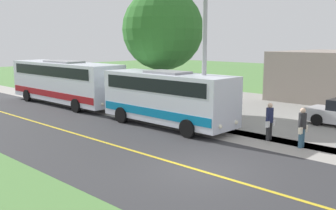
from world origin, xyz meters
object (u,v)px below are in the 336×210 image
(shuttle_bus_front, at_px, (167,96))
(transit_bus_rear, at_px, (65,81))
(pedestrian_with_bags, at_px, (302,126))
(pedestrian_waiting, at_px, (270,120))
(street_light_pole, at_px, (203,52))
(tree_curbside, at_px, (163,30))

(shuttle_bus_front, bearing_deg, transit_bus_rear, -90.54)
(transit_bus_rear, relative_size, pedestrian_with_bags, 6.21)
(transit_bus_rear, relative_size, pedestrian_waiting, 6.16)
(street_light_pole, height_order, tree_curbside, tree_curbside)
(shuttle_bus_front, xyz_separation_m, pedestrian_with_bags, (-0.97, 7.18, -0.71))
(pedestrian_with_bags, height_order, street_light_pole, street_light_pole)
(shuttle_bus_front, height_order, tree_curbside, tree_curbside)
(street_light_pole, xyz_separation_m, tree_curbside, (-2.53, -5.28, 1.28))
(tree_curbside, bearing_deg, pedestrian_with_bags, 79.31)
(pedestrian_waiting, xyz_separation_m, street_light_pole, (0.72, -3.45, 3.07))
(shuttle_bus_front, distance_m, street_light_pole, 3.18)
(pedestrian_waiting, bearing_deg, transit_bus_rear, -86.37)
(tree_curbside, bearing_deg, shuttle_bus_front, 47.53)
(shuttle_bus_front, height_order, pedestrian_waiting, shuttle_bus_front)
(pedestrian_with_bags, relative_size, pedestrian_waiting, 0.99)
(shuttle_bus_front, xyz_separation_m, street_light_pole, (-0.39, 2.08, 2.37))
(shuttle_bus_front, bearing_deg, pedestrian_waiting, 101.34)
(transit_bus_rear, xyz_separation_m, pedestrian_waiting, (-1.01, 15.95, -0.79))
(shuttle_bus_front, xyz_separation_m, pedestrian_waiting, (-1.11, 5.53, -0.70))
(shuttle_bus_front, height_order, street_light_pole, street_light_pole)
(pedestrian_with_bags, bearing_deg, transit_bus_rear, -87.17)
(shuttle_bus_front, relative_size, pedestrian_with_bags, 4.60)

